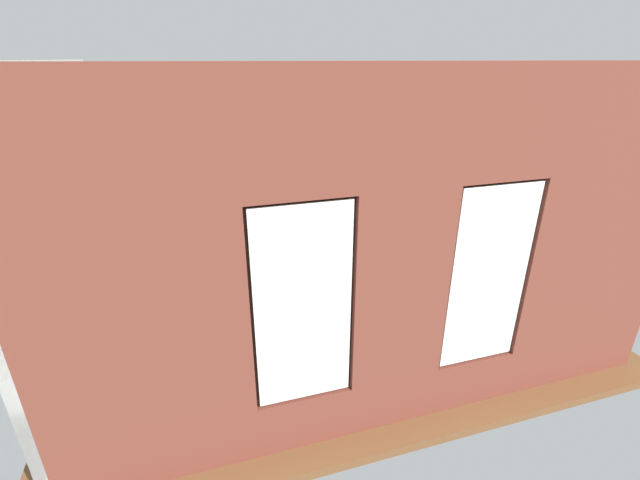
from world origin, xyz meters
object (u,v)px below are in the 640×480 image
(remote_black, at_px, (319,264))
(potted_plant_near_tv, at_px, (153,341))
(media_console, at_px, (117,328))
(potted_plant_between_couches, at_px, (409,338))
(table_plant_small, at_px, (270,272))
(candle_jar, at_px, (305,270))
(coffee_table, at_px, (297,275))
(remote_gray, at_px, (284,270))
(couch_left, at_px, (483,277))
(potted_plant_beside_window_right, at_px, (174,371))
(tv_flatscreen, at_px, (108,286))
(potted_plant_corner_near_left, at_px, (411,206))
(potted_plant_by_left_couch, at_px, (416,250))
(couch_by_window, at_px, (306,368))
(cup_ceramic, at_px, (297,269))
(papasan_chair, at_px, (290,230))
(potted_plant_corner_far_left, at_px, (561,310))

(remote_black, height_order, potted_plant_near_tv, potted_plant_near_tv)
(media_console, height_order, potted_plant_between_couches, potted_plant_between_couches)
(table_plant_small, bearing_deg, candle_jar, 180.00)
(table_plant_small, height_order, remote_black, table_plant_small)
(table_plant_small, relative_size, remote_black, 1.18)
(coffee_table, xyz_separation_m, remote_gray, (0.18, -0.09, 0.06))
(couch_left, height_order, potted_plant_between_couches, couch_left)
(coffee_table, bearing_deg, potted_plant_beside_window_right, 51.04)
(couch_left, height_order, tv_flatscreen, tv_flatscreen)
(potted_plant_corner_near_left, distance_m, potted_plant_by_left_couch, 1.45)
(couch_left, distance_m, remote_gray, 3.16)
(potted_plant_between_couches, xyz_separation_m, potted_plant_beside_window_right, (2.66, 0.15, 0.29))
(couch_left, xyz_separation_m, tv_flatscreen, (5.40, -0.28, 0.57))
(couch_by_window, distance_m, potted_plant_near_tv, 1.69)
(couch_left, bearing_deg, remote_gray, -111.79)
(cup_ceramic, relative_size, remote_black, 0.53)
(papasan_chair, height_order, potted_plant_near_tv, potted_plant_near_tv)
(potted_plant_beside_window_right, bearing_deg, media_console, -64.72)
(couch_by_window, height_order, potted_plant_corner_near_left, potted_plant_corner_near_left)
(candle_jar, height_order, potted_plant_beside_window_right, potted_plant_beside_window_right)
(couch_left, bearing_deg, tv_flatscreen, -97.12)
(cup_ceramic, bearing_deg, table_plant_small, 13.68)
(remote_black, distance_m, media_console, 3.06)
(couch_left, height_order, table_plant_small, couch_left)
(coffee_table, bearing_deg, tv_flatscreen, 12.82)
(coffee_table, bearing_deg, potted_plant_by_left_couch, -167.22)
(coffee_table, xyz_separation_m, potted_plant_corner_near_left, (-2.97, -1.84, 0.25))
(candle_jar, distance_m, media_console, 2.73)
(cup_ceramic, xyz_separation_m, potted_plant_corner_near_left, (-2.97, -1.84, 0.16))
(couch_by_window, height_order, cup_ceramic, couch_by_window)
(candle_jar, relative_size, potted_plant_corner_far_left, 0.16)
(potted_plant_beside_window_right, bearing_deg, potted_plant_corner_near_left, -139.60)
(papasan_chair, bearing_deg, potted_plant_near_tv, 55.89)
(couch_by_window, xyz_separation_m, couch_left, (-3.26, -1.26, -0.00))
(table_plant_small, bearing_deg, coffee_table, -166.32)
(remote_black, bearing_deg, coffee_table, 30.98)
(potted_plant_between_couches, bearing_deg, couch_left, -148.36)
(couch_left, xyz_separation_m, potted_plant_corner_far_left, (-0.15, 1.36, 0.18))
(potted_plant_beside_window_right, bearing_deg, potted_plant_by_left_couch, -146.69)
(couch_left, relative_size, potted_plant_between_couches, 2.97)
(couch_by_window, xyz_separation_m, papasan_chair, (-0.74, -3.88, 0.10))
(potted_plant_by_left_couch, bearing_deg, tv_flatscreen, 12.80)
(couch_left, xyz_separation_m, potted_plant_by_left_couch, (0.40, -1.42, -0.10))
(papasan_chair, bearing_deg, table_plant_small, 68.28)
(cup_ceramic, height_order, potted_plant_corner_near_left, potted_plant_corner_near_left)
(couch_by_window, height_order, remote_gray, couch_by_window)
(candle_jar, xyz_separation_m, potted_plant_near_tv, (2.13, 1.57, 0.23))
(potted_plant_near_tv, distance_m, potted_plant_beside_window_right, 0.59)
(couch_left, bearing_deg, potted_plant_beside_window_right, -77.75)
(potted_plant_corner_far_left, bearing_deg, potted_plant_beside_window_right, -0.00)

